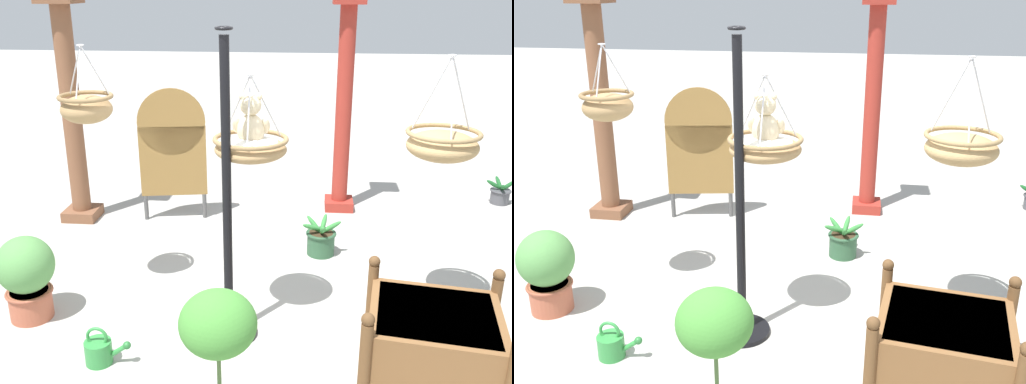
% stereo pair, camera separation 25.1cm
% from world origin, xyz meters
% --- Properties ---
extents(ground_plane, '(40.00, 40.00, 0.00)m').
position_xyz_m(ground_plane, '(0.00, 0.00, 0.00)').
color(ground_plane, '#ADAAA3').
extents(display_pole_central, '(0.44, 0.44, 2.37)m').
position_xyz_m(display_pole_central, '(-0.23, -0.10, 0.73)').
color(display_pole_central, black).
rests_on(display_pole_central, ground).
extents(hanging_basket_with_teddy, '(0.57, 0.57, 0.65)m').
position_xyz_m(hanging_basket_with_teddy, '(-0.08, 0.15, 1.48)').
color(hanging_basket_with_teddy, '#A37F51').
extents(teddy_bear, '(0.28, 0.26, 0.41)m').
position_xyz_m(teddy_bear, '(-0.08, 0.17, 1.66)').
color(teddy_bear, beige).
extents(hanging_basket_left_high, '(0.45, 0.45, 0.63)m').
position_xyz_m(hanging_basket_left_high, '(-1.46, 0.47, 1.70)').
color(hanging_basket_left_high, '#A37F51').
extents(hanging_basket_right_low, '(0.57, 0.57, 0.81)m').
position_xyz_m(hanging_basket_right_low, '(1.38, 0.39, 1.48)').
color(hanging_basket_right_low, tan).
extents(greenhouse_pillar_left, '(0.41, 0.41, 2.55)m').
position_xyz_m(greenhouse_pillar_left, '(-2.31, 2.13, 1.23)').
color(greenhouse_pillar_left, brown).
rests_on(greenhouse_pillar_left, ground).
extents(greenhouse_pillar_right, '(0.36, 0.36, 2.53)m').
position_xyz_m(greenhouse_pillar_right, '(0.75, 2.73, 1.22)').
color(greenhouse_pillar_right, '#9E2D23').
rests_on(greenhouse_pillar_right, ground).
extents(wooden_planter_box, '(1.08, 1.03, 0.71)m').
position_xyz_m(wooden_planter_box, '(1.25, -0.51, 0.29)').
color(wooden_planter_box, brown).
rests_on(wooden_planter_box, ground).
extents(potted_plant_flowering_red, '(0.39, 0.41, 0.33)m').
position_xyz_m(potted_plant_flowering_red, '(2.81, 3.10, 0.13)').
color(potted_plant_flowering_red, '#4C4C51').
rests_on(potted_plant_flowering_red, ground).
extents(potted_plant_small_succulent, '(0.42, 0.42, 1.14)m').
position_xyz_m(potted_plant_small_succulent, '(-0.09, -1.43, 0.65)').
color(potted_plant_small_succulent, '#AD563D').
rests_on(potted_plant_small_succulent, ground).
extents(potted_plant_conical_shrub, '(0.47, 0.47, 0.73)m').
position_xyz_m(potted_plant_conical_shrub, '(-1.92, -0.01, 0.40)').
color(potted_plant_conical_shrub, '#AD563D').
rests_on(potted_plant_conical_shrub, ground).
extents(potted_plant_trailing_ivy, '(0.42, 0.41, 0.40)m').
position_xyz_m(potted_plant_trailing_ivy, '(0.51, 1.42, 0.16)').
color(potted_plant_trailing_ivy, '#2D5638').
rests_on(potted_plant_trailing_ivy, ground).
extents(display_sign_board, '(0.76, 0.18, 1.56)m').
position_xyz_m(display_sign_board, '(-1.20, 2.22, 0.91)').
color(display_sign_board, olive).
rests_on(display_sign_board, ground).
extents(watering_can, '(0.35, 0.20, 0.30)m').
position_xyz_m(watering_can, '(-1.13, -0.56, 0.10)').
color(watering_can, '#338C3F').
rests_on(watering_can, ground).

